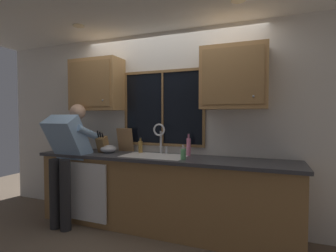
{
  "coord_description": "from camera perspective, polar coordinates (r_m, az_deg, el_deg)",
  "views": [
    {
      "loc": [
        1.25,
        -3.19,
        1.42
      ],
      "look_at": [
        0.12,
        -0.3,
        1.3
      ],
      "focal_mm": 27.24,
      "sensor_mm": 36.0,
      "label": 1
    }
  ],
  "objects": [
    {
      "name": "bottle_tall_clear",
      "position": [
        3.23,
        4.63,
        -4.55
      ],
      "size": [
        0.05,
        0.05,
        0.28
      ],
      "color": "pink",
      "rests_on": "countertop"
    },
    {
      "name": "person_standing",
      "position": [
        3.55,
        -21.61,
        -5.23
      ],
      "size": [
        0.53,
        0.68,
        1.58
      ],
      "color": "#262628",
      "rests_on": "floor"
    },
    {
      "name": "faucet",
      "position": [
        3.35,
        -1.76,
        -1.96
      ],
      "size": [
        0.18,
        0.09,
        0.4
      ],
      "color": "silver",
      "rests_on": "countertop"
    },
    {
      "name": "window_frame_top",
      "position": [
        3.49,
        -1.22,
        12.11
      ],
      "size": [
        1.17,
        0.02,
        0.04
      ],
      "primitive_type": "cube",
      "color": "brown"
    },
    {
      "name": "upper_cabinet_right",
      "position": [
        3.08,
        14.54,
        10.4
      ],
      "size": [
        0.75,
        0.36,
        0.72
      ],
      "color": "#A87A47"
    },
    {
      "name": "countertop",
      "position": [
        3.19,
        -2.01,
        -7.14
      ],
      "size": [
        3.28,
        0.62,
        0.04
      ],
      "primitive_type": "cube",
      "color": "#38383D",
      "rests_on": "lower_cabinet_run"
    },
    {
      "name": "mixing_bowl",
      "position": [
        3.58,
        -13.19,
        -5.04
      ],
      "size": [
        0.22,
        0.22,
        0.11
      ],
      "primitive_type": "ellipsoid",
      "color": "#B7B7BC",
      "rests_on": "countertop"
    },
    {
      "name": "window_frame_bottom",
      "position": [
        3.46,
        -1.21,
        -4.17
      ],
      "size": [
        1.17,
        0.02,
        0.04
      ],
      "primitive_type": "cube",
      "color": "brown"
    },
    {
      "name": "lower_cabinet_run",
      "position": [
        3.31,
        -1.86,
        -14.96
      ],
      "size": [
        3.22,
        0.58,
        0.88
      ],
      "primitive_type": "cube",
      "color": "olive",
      "rests_on": "floor"
    },
    {
      "name": "dishwasher_front",
      "position": [
        3.48,
        -17.84,
        -13.89
      ],
      "size": [
        0.6,
        0.02,
        0.74
      ],
      "primitive_type": "cube",
      "color": "white"
    },
    {
      "name": "sink",
      "position": [
        3.24,
        -3.14,
        -8.39
      ],
      "size": [
        0.8,
        0.46,
        0.21
      ],
      "color": "silver",
      "rests_on": "lower_cabinet_run"
    },
    {
      "name": "back_wall",
      "position": [
        3.49,
        0.39,
        -0.12
      ],
      "size": [
        5.62,
        0.12,
        2.55
      ],
      "primitive_type": "cube",
      "color": "silver",
      "rests_on": "floor"
    },
    {
      "name": "bottle_green_glass",
      "position": [
        3.51,
        -6.17,
        -4.54
      ],
      "size": [
        0.06,
        0.06,
        0.21
      ],
      "color": "olive",
      "rests_on": "countertop"
    },
    {
      "name": "ceiling_downlight_right",
      "position": [
        2.84,
        15.47,
        25.47
      ],
      "size": [
        0.14,
        0.14,
        0.01
      ],
      "primitive_type": "cylinder",
      "color": "#FFEAB2"
    },
    {
      "name": "window_frame_right",
      "position": [
        3.27,
        8.04,
        4.08
      ],
      "size": [
        0.04,
        0.02,
        0.95
      ],
      "primitive_type": "cube",
      "color": "brown"
    },
    {
      "name": "window_frame_left",
      "position": [
        3.7,
        -9.38,
        3.86
      ],
      "size": [
        0.03,
        0.02,
        0.95
      ],
      "primitive_type": "cube",
      "color": "brown"
    },
    {
      "name": "window_mullion_center",
      "position": [
        3.44,
        -1.23,
        4.01
      ],
      "size": [
        0.02,
        0.02,
        0.95
      ],
      "primitive_type": "cube",
      "color": "brown"
    },
    {
      "name": "cutting_board",
      "position": [
        3.64,
        -9.56,
        -3.08
      ],
      "size": [
        0.24,
        0.09,
        0.33
      ],
      "primitive_type": "cube",
      "rotation": [
        0.21,
        0.0,
        0.0
      ],
      "color": "#997047",
      "rests_on": "countertop"
    },
    {
      "name": "upper_cabinet_left",
      "position": [
        3.81,
        -15.66,
        8.81
      ],
      "size": [
        0.75,
        0.36,
        0.72
      ],
      "color": "#A87A47"
    },
    {
      "name": "soap_dispenser",
      "position": [
        2.94,
        3.44,
        -6.24
      ],
      "size": [
        0.06,
        0.07,
        0.17
      ],
      "color": "#59A566",
      "rests_on": "countertop"
    },
    {
      "name": "knife_block",
      "position": [
        3.61,
        -14.4,
        -4.04
      ],
      "size": [
        0.12,
        0.18,
        0.32
      ],
      "color": "olive",
      "rests_on": "countertop"
    },
    {
      "name": "ceiling_downlight_left",
      "position": [
        3.59,
        -19.38,
        20.37
      ],
      "size": [
        0.14,
        0.14,
        0.01
      ],
      "primitive_type": "cylinder",
      "color": "#FFEAB2"
    },
    {
      "name": "window_glass",
      "position": [
        3.45,
        -1.15,
        4.0
      ],
      "size": [
        1.1,
        0.02,
        0.95
      ],
      "primitive_type": "cube",
      "color": "black"
    }
  ]
}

